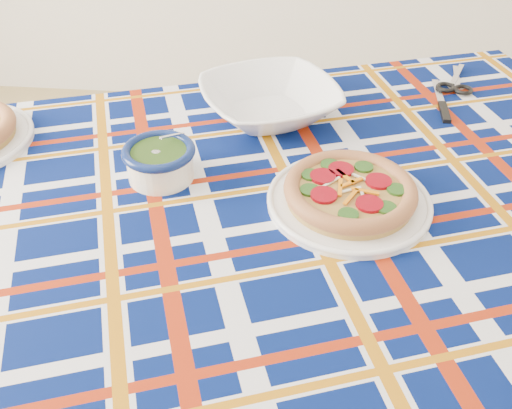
# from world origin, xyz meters

# --- Properties ---
(dining_table) EXTENTS (1.94, 1.55, 0.79)m
(dining_table) POSITION_xyz_m (0.33, 0.04, 0.72)
(dining_table) COLOR brown
(dining_table) RESTS_ON floor
(tablecloth) EXTENTS (1.98, 1.60, 0.11)m
(tablecloth) POSITION_xyz_m (0.33, 0.04, 0.74)
(tablecloth) COLOR #04124D
(tablecloth) RESTS_ON dining_table
(main_focaccia_plate) EXTENTS (0.39, 0.39, 0.06)m
(main_focaccia_plate) POSITION_xyz_m (0.50, 0.07, 0.83)
(main_focaccia_plate) COLOR #B2863F
(main_focaccia_plate) RESTS_ON tablecloth
(pesto_bowl) EXTENTS (0.19, 0.19, 0.08)m
(pesto_bowl) POSITION_xyz_m (0.13, 0.12, 0.84)
(pesto_bowl) COLOR #1C350E
(pesto_bowl) RESTS_ON tablecloth
(serving_bowl) EXTENTS (0.41, 0.41, 0.08)m
(serving_bowl) POSITION_xyz_m (0.33, 0.39, 0.83)
(serving_bowl) COLOR white
(serving_bowl) RESTS_ON tablecloth
(table_knife) EXTENTS (0.03, 0.23, 0.01)m
(table_knife) POSITION_xyz_m (0.74, 0.54, 0.80)
(table_knife) COLOR silver
(table_knife) RESTS_ON tablecloth
(kitchen_scissors) EXTENTS (0.14, 0.22, 0.02)m
(kitchen_scissors) POSITION_xyz_m (0.80, 0.63, 0.81)
(kitchen_scissors) COLOR silver
(kitchen_scissors) RESTS_ON tablecloth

